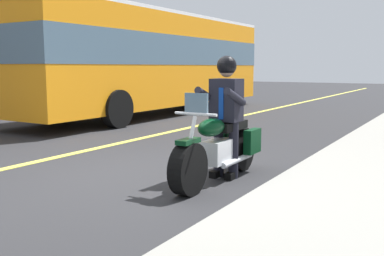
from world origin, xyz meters
TOP-DOWN VIEW (x-y plane):
  - ground_plane at (0.00, 0.00)m, footprint 80.00×80.00m
  - lane_center_stripe at (0.00, -2.00)m, footprint 60.00×0.16m
  - motorcycle_main at (-0.40, 1.18)m, footprint 2.21×0.60m
  - rider_main at (-0.59, 1.17)m, footprint 0.62×0.55m
  - bus_near at (-6.96, -4.80)m, footprint 11.05×2.70m

SIDE VIEW (x-z plane):
  - ground_plane at x=0.00m, z-range 0.00..0.00m
  - lane_center_stripe at x=0.00m, z-range 0.00..0.01m
  - motorcycle_main at x=-0.40m, z-range -0.18..1.08m
  - rider_main at x=-0.59m, z-range 0.17..1.91m
  - bus_near at x=-6.96m, z-range 0.22..3.52m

